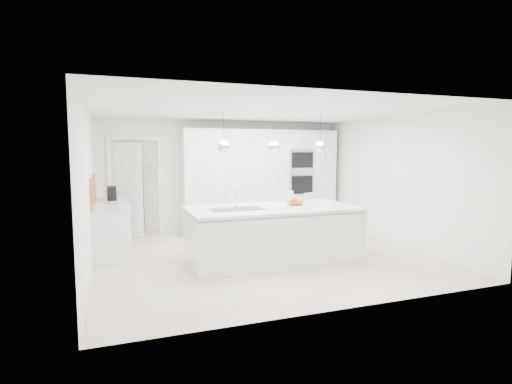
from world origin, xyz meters
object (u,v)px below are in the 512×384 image
object	(u,v)px
fruit_bowl	(295,203)
espresso_machine	(112,193)
island_base	(274,235)
bar_stool_left	(287,219)
bar_stool_right	(313,219)

from	to	relation	value
fruit_bowl	espresso_machine	xyz separation A→B (m)	(-2.99, 1.75, 0.10)
island_base	fruit_bowl	size ratio (longest dim) A/B	9.51
espresso_machine	bar_stool_left	xyz separation A→B (m)	(3.16, -1.04, -0.51)
espresso_machine	fruit_bowl	bearing A→B (deg)	-32.14
bar_stool_right	island_base	bearing A→B (deg)	-165.32
espresso_machine	bar_stool_left	size ratio (longest dim) A/B	0.25
fruit_bowl	bar_stool_right	bearing A→B (deg)	43.79
espresso_machine	bar_stool_right	bearing A→B (deg)	-17.63
fruit_bowl	bar_stool_right	world-z (taller)	bar_stool_right
fruit_bowl	bar_stool_left	size ratio (longest dim) A/B	0.28
island_base	fruit_bowl	xyz separation A→B (m)	(0.46, 0.14, 0.51)
bar_stool_left	espresso_machine	bearing A→B (deg)	176.25
bar_stool_right	fruit_bowl	bearing A→B (deg)	-156.93
island_base	espresso_machine	xyz separation A→B (m)	(-2.53, 1.90, 0.60)
island_base	bar_stool_right	world-z (taller)	bar_stool_right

